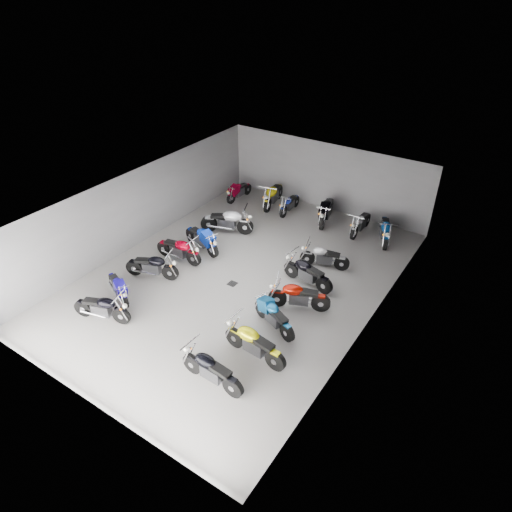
% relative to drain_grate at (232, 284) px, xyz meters
% --- Properties ---
extents(ground, '(14.00, 14.00, 0.00)m').
position_rel_drain_grate_xyz_m(ground, '(0.00, 0.50, -0.01)').
color(ground, gray).
rests_on(ground, ground).
extents(wall_back, '(10.00, 0.10, 3.20)m').
position_rel_drain_grate_xyz_m(wall_back, '(0.00, 7.50, 1.59)').
color(wall_back, slate).
rests_on(wall_back, ground).
extents(wall_left, '(0.10, 14.00, 3.20)m').
position_rel_drain_grate_xyz_m(wall_left, '(-5.00, 0.50, 1.59)').
color(wall_left, slate).
rests_on(wall_left, ground).
extents(wall_right, '(0.10, 14.00, 3.20)m').
position_rel_drain_grate_xyz_m(wall_right, '(5.00, 0.50, 1.59)').
color(wall_right, slate).
rests_on(wall_right, ground).
extents(ceiling, '(10.00, 14.00, 0.04)m').
position_rel_drain_grate_xyz_m(ceiling, '(0.00, 0.50, 3.21)').
color(ceiling, black).
rests_on(ceiling, wall_back).
extents(drain_grate, '(0.32, 0.32, 0.01)m').
position_rel_drain_grate_xyz_m(drain_grate, '(0.00, 0.00, 0.00)').
color(drain_grate, black).
rests_on(drain_grate, ground).
extents(motorcycle_left_a, '(2.00, 0.75, 0.90)m').
position_rel_drain_grate_xyz_m(motorcycle_left_a, '(-2.38, -3.97, 0.49)').
color(motorcycle_left_a, black).
rests_on(motorcycle_left_a, ground).
extents(motorcycle_left_b, '(1.76, 0.89, 0.83)m').
position_rel_drain_grate_xyz_m(motorcycle_left_b, '(-2.86, -2.86, 0.45)').
color(motorcycle_left_b, black).
rests_on(motorcycle_left_b, ground).
extents(motorcycle_left_c, '(2.01, 0.85, 0.92)m').
position_rel_drain_grate_xyz_m(motorcycle_left_c, '(-2.73, -1.29, 0.50)').
color(motorcycle_left_c, black).
rests_on(motorcycle_left_c, ground).
extents(motorcycle_left_d, '(2.12, 0.44, 0.93)m').
position_rel_drain_grate_xyz_m(motorcycle_left_d, '(-2.68, 0.13, 0.50)').
color(motorcycle_left_d, black).
rests_on(motorcycle_left_d, ground).
extents(motorcycle_left_e, '(2.12, 0.75, 0.95)m').
position_rel_drain_grate_xyz_m(motorcycle_left_e, '(-2.43, 1.26, 0.51)').
color(motorcycle_left_e, black).
rests_on(motorcycle_left_e, ground).
extents(motorcycle_left_f, '(2.21, 1.07, 1.03)m').
position_rel_drain_grate_xyz_m(motorcycle_left_f, '(-2.41, 2.98, 0.56)').
color(motorcycle_left_f, black).
rests_on(motorcycle_left_f, ground).
extents(motorcycle_right_a, '(2.13, 0.43, 0.93)m').
position_rel_drain_grate_xyz_m(motorcycle_right_a, '(2.29, -4.14, 0.50)').
color(motorcycle_right_a, black).
rests_on(motorcycle_right_a, ground).
extents(motorcycle_right_b, '(2.22, 0.48, 0.98)m').
position_rel_drain_grate_xyz_m(motorcycle_right_b, '(2.72, -2.63, 0.53)').
color(motorcycle_right_b, black).
rests_on(motorcycle_right_b, ground).
extents(motorcycle_right_c, '(1.90, 0.87, 0.88)m').
position_rel_drain_grate_xyz_m(motorcycle_right_c, '(2.52, -1.19, 0.47)').
color(motorcycle_right_c, black).
rests_on(motorcycle_right_c, ground).
extents(motorcycle_right_d, '(2.02, 0.98, 0.94)m').
position_rel_drain_grate_xyz_m(motorcycle_right_d, '(2.70, 0.11, 0.51)').
color(motorcycle_right_d, black).
rests_on(motorcycle_right_d, ground).
extents(motorcycle_right_e, '(2.12, 0.52, 0.93)m').
position_rel_drain_grate_xyz_m(motorcycle_right_e, '(2.30, 1.50, 0.50)').
color(motorcycle_right_e, black).
rests_on(motorcycle_right_e, ground).
extents(motorcycle_right_f, '(1.89, 0.69, 0.85)m').
position_rel_drain_grate_xyz_m(motorcycle_right_f, '(2.30, 2.86, 0.46)').
color(motorcycle_right_f, black).
rests_on(motorcycle_right_f, ground).
extents(motorcycle_back_a, '(0.38, 1.87, 0.82)m').
position_rel_drain_grate_xyz_m(motorcycle_back_a, '(-3.95, 5.99, 0.44)').
color(motorcycle_back_a, black).
rests_on(motorcycle_back_a, ground).
extents(motorcycle_back_b, '(0.65, 2.29, 1.01)m').
position_rel_drain_grate_xyz_m(motorcycle_back_b, '(-2.16, 6.34, 0.55)').
color(motorcycle_back_b, black).
rests_on(motorcycle_back_b, ground).
extents(motorcycle_back_c, '(0.39, 1.85, 0.81)m').
position_rel_drain_grate_xyz_m(motorcycle_back_c, '(-1.13, 6.15, 0.44)').
color(motorcycle_back_c, black).
rests_on(motorcycle_back_c, ground).
extents(motorcycle_back_d, '(0.73, 2.30, 1.03)m').
position_rel_drain_grate_xyz_m(motorcycle_back_d, '(0.72, 6.28, 0.55)').
color(motorcycle_back_d, black).
rests_on(motorcycle_back_d, ground).
extents(motorcycle_back_e, '(0.38, 2.00, 0.88)m').
position_rel_drain_grate_xyz_m(motorcycle_back_e, '(2.43, 6.17, 0.48)').
color(motorcycle_back_e, black).
rests_on(motorcycle_back_e, ground).
extents(motorcycle_back_f, '(0.97, 2.06, 0.96)m').
position_rel_drain_grate_xyz_m(motorcycle_back_f, '(3.55, 6.10, 0.52)').
color(motorcycle_back_f, black).
rests_on(motorcycle_back_f, ground).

